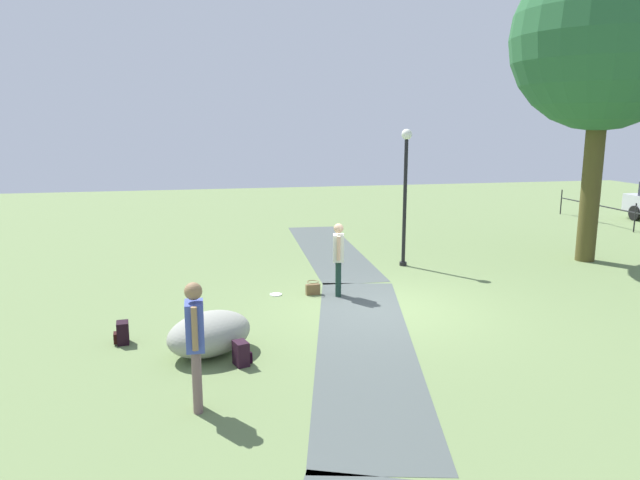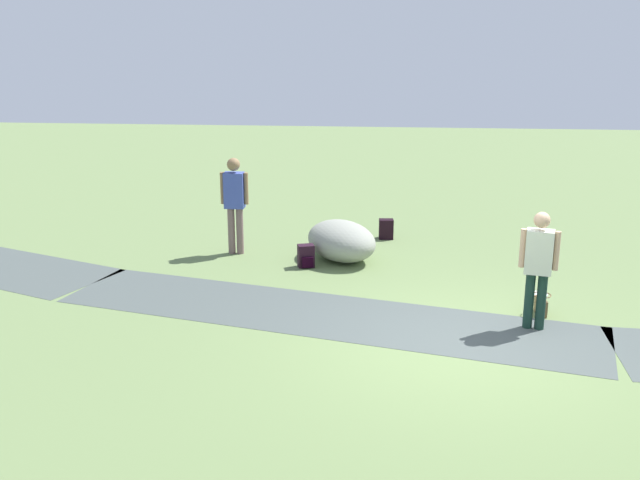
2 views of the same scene
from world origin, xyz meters
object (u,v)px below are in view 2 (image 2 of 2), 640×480
(lawn_boulder, at_px, (341,241))
(backpack_by_boulder, at_px, (306,256))
(spare_backpack_on_lawn, at_px, (386,229))
(frisbee_on_grass, at_px, (539,294))
(woman_with_handbag, at_px, (538,262))
(man_near_boulder, at_px, (235,198))
(handbag_on_grass, at_px, (541,305))

(lawn_boulder, relative_size, backpack_by_boulder, 4.70)
(spare_backpack_on_lawn, distance_m, frisbee_on_grass, 3.91)
(woman_with_handbag, bearing_deg, spare_backpack_on_lawn, -64.80)
(lawn_boulder, distance_m, woman_with_handbag, 4.15)
(lawn_boulder, relative_size, frisbee_on_grass, 6.88)
(spare_backpack_on_lawn, bearing_deg, backpack_by_boulder, 55.42)
(woman_with_handbag, bearing_deg, man_near_boulder, -32.79)
(backpack_by_boulder, bearing_deg, handbag_on_grass, 152.72)
(woman_with_handbag, xyz_separation_m, frisbee_on_grass, (-0.34, -1.38, -0.95))
(frisbee_on_grass, bearing_deg, woman_with_handbag, 76.13)
(lawn_boulder, height_order, woman_with_handbag, woman_with_handbag)
(woman_with_handbag, bearing_deg, backpack_by_boulder, -35.13)
(man_near_boulder, xyz_separation_m, spare_backpack_on_lawn, (-2.78, -1.30, -0.86))
(lawn_boulder, relative_size, man_near_boulder, 1.04)
(man_near_boulder, height_order, frisbee_on_grass, man_near_boulder)
(lawn_boulder, bearing_deg, handbag_on_grass, 142.34)
(woman_with_handbag, xyz_separation_m, man_near_boulder, (4.87, -3.14, 0.09))
(spare_backpack_on_lawn, xyz_separation_m, frisbee_on_grass, (-2.43, 3.06, -0.18))
(spare_backpack_on_lawn, bearing_deg, lawn_boulder, 62.28)
(handbag_on_grass, bearing_deg, frisbee_on_grass, -99.34)
(backpack_by_boulder, distance_m, frisbee_on_grass, 3.96)
(woman_with_handbag, distance_m, man_near_boulder, 5.79)
(lawn_boulder, bearing_deg, frisbee_on_grass, 154.36)
(handbag_on_grass, relative_size, frisbee_on_grass, 1.19)
(backpack_by_boulder, bearing_deg, woman_with_handbag, 144.87)
(man_near_boulder, bearing_deg, handbag_on_grass, 152.95)
(lawn_boulder, xyz_separation_m, handbag_on_grass, (-3.09, 2.38, -0.22))
(lawn_boulder, height_order, handbag_on_grass, lawn_boulder)
(spare_backpack_on_lawn, bearing_deg, frisbee_on_grass, 128.47)
(handbag_on_grass, distance_m, backpack_by_boulder, 4.13)
(lawn_boulder, bearing_deg, spare_backpack_on_lawn, -117.72)
(woman_with_handbag, bearing_deg, handbag_on_grass, -110.45)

